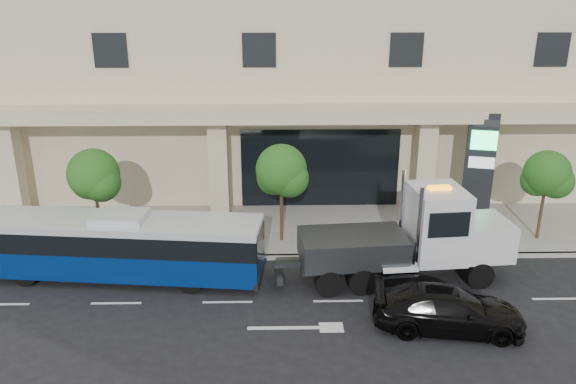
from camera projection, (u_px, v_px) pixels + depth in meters
name	position (u px, v px, depth m)	size (l,w,h in m)	color
ground	(334.00, 281.00, 21.72)	(120.00, 120.00, 0.00)	black
sidewalk	(324.00, 229.00, 26.41)	(120.00, 6.00, 0.15)	gray
curb	(329.00, 257.00, 23.58)	(120.00, 0.30, 0.15)	gray
convention_center	(313.00, 4.00, 32.94)	(60.00, 17.60, 20.00)	beige
tree_left	(94.00, 178.00, 23.89)	(2.27, 2.20, 4.22)	#422B19
tree_mid	(282.00, 173.00, 23.99)	(2.28, 2.20, 4.38)	#422B19
tree_right	(547.00, 177.00, 24.27)	(2.10, 2.00, 4.04)	#422B19
city_bus	(123.00, 245.00, 21.55)	(10.90, 3.38, 2.71)	black
tow_truck	(414.00, 238.00, 21.37)	(9.14, 2.91, 4.14)	#2D3033
black_sedan	(449.00, 309.00, 18.44)	(1.99, 4.91, 1.42)	black
signage_pylon	(479.00, 167.00, 26.22)	(1.39, 0.81, 5.29)	black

